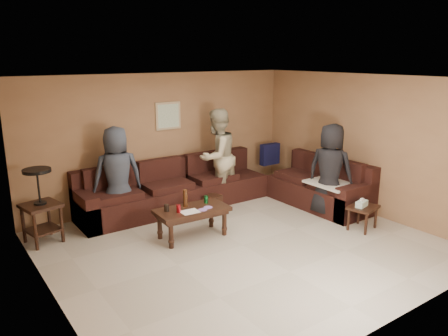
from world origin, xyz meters
The scene contains 10 objects.
room centered at (0.00, 0.00, 1.66)m, with size 5.60×5.50×2.50m.
sectional_sofa centered at (0.81, 1.52, 0.33)m, with size 4.65×2.90×0.97m.
coffee_table centered at (-0.46, 0.72, 0.41)m, with size 1.18×0.64×0.76m.
end_table_left centered at (-2.45, 1.86, 0.61)m, with size 0.61×0.61×1.17m.
side_table_right centered at (2.00, -0.63, 0.36)m, with size 0.57×0.50×0.55m.
waste_bin centered at (0.42, 1.46, 0.16)m, with size 0.27×0.27×0.33m, color black.
wall_art centered at (0.10, 2.48, 1.70)m, with size 0.52×0.04×0.52m.
person_left centered at (-1.16, 1.97, 0.84)m, with size 0.82×0.54×1.68m, color #2E3440.
person_middle centered at (0.80, 1.87, 0.92)m, with size 0.90×0.70×1.85m, color tan.
person_right centered at (2.06, 0.15, 0.84)m, with size 0.82×0.53×1.67m, color black.
Camera 1 is at (-3.77, -4.87, 2.81)m, focal length 35.00 mm.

